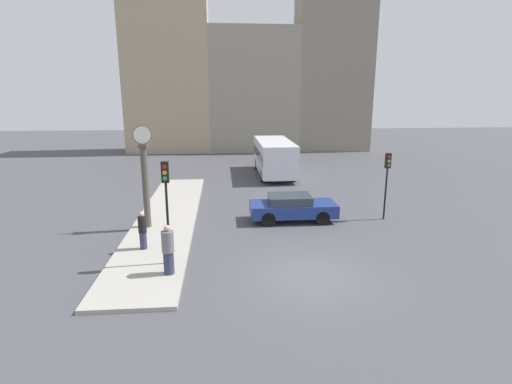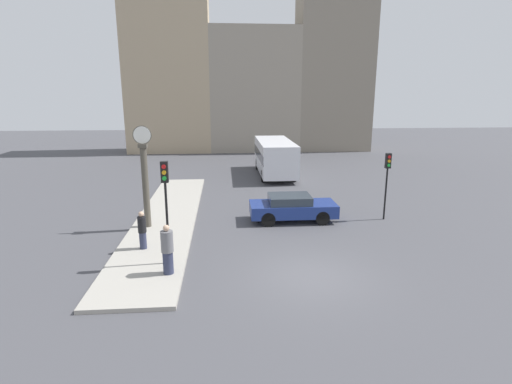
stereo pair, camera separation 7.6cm
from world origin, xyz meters
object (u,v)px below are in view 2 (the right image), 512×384
object	(u,v)px
traffic_light_near	(166,192)
traffic_light_far	(387,172)
sedan_car	(292,207)
pedestrian_grey_jacket	(167,250)
pedestrian_black_jacket	(142,230)
street_clock	(145,178)
bus_distant	(275,156)

from	to	relation	value
traffic_light_near	traffic_light_far	distance (m)	11.49
sedan_car	traffic_light_far	world-z (taller)	traffic_light_far
pedestrian_grey_jacket	pedestrian_black_jacket	xyz separation A→B (m)	(-1.34, 2.45, -0.10)
traffic_light_far	pedestrian_black_jacket	xyz separation A→B (m)	(-11.58, -3.48, -1.54)
pedestrian_grey_jacket	street_clock	bearing A→B (deg)	107.41
bus_distant	pedestrian_grey_jacket	xyz separation A→B (m)	(-6.03, -17.83, -0.53)
sedan_car	traffic_light_near	world-z (taller)	traffic_light_near
traffic_light_far	bus_distant	bearing A→B (deg)	109.49
street_clock	pedestrian_grey_jacket	bearing A→B (deg)	-72.59
traffic_light_near	traffic_light_far	size ratio (longest dim) A/B	1.12
street_clock	traffic_light_far	bearing A→B (deg)	3.04
bus_distant	street_clock	xyz separation A→B (m)	(-7.69, -12.54, 0.96)
street_clock	pedestrian_grey_jacket	size ratio (longest dim) A/B	2.66
bus_distant	street_clock	bearing A→B (deg)	-121.51
pedestrian_grey_jacket	traffic_light_near	bearing A→B (deg)	95.49
pedestrian_grey_jacket	pedestrian_black_jacket	distance (m)	2.79
traffic_light_near	traffic_light_far	xyz separation A→B (m)	(10.33, 5.03, -0.43)
traffic_light_near	pedestrian_grey_jacket	size ratio (longest dim) A/B	2.15
traffic_light_near	pedestrian_grey_jacket	bearing A→B (deg)	-84.51
traffic_light_near	pedestrian_black_jacket	bearing A→B (deg)	128.97
bus_distant	traffic_light_near	xyz separation A→B (m)	(-6.11, -16.94, 1.35)
pedestrian_grey_jacket	pedestrian_black_jacket	bearing A→B (deg)	118.77
pedestrian_grey_jacket	traffic_light_far	bearing A→B (deg)	30.04
sedan_car	traffic_light_far	distance (m)	5.11
sedan_car	pedestrian_black_jacket	world-z (taller)	pedestrian_black_jacket
street_clock	pedestrian_black_jacket	size ratio (longest dim) A/B	3.02
pedestrian_black_jacket	pedestrian_grey_jacket	bearing A→B (deg)	-61.23
pedestrian_grey_jacket	sedan_car	bearing A→B (deg)	48.11
bus_distant	pedestrian_grey_jacket	bearing A→B (deg)	-108.68
traffic_light_far	pedestrian_black_jacket	distance (m)	12.19
traffic_light_near	pedestrian_black_jacket	world-z (taller)	traffic_light_near
sedan_car	bus_distant	bearing A→B (deg)	87.18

